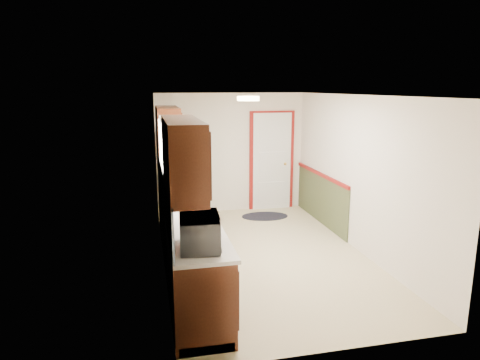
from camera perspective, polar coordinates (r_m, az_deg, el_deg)
name	(u,v)px	position (r m, az deg, el deg)	size (l,w,h in m)	color
room_shell	(265,178)	(6.29, 3.29, 0.24)	(3.20, 5.20, 2.52)	#CBBC8F
kitchen_run	(183,215)	(5.90, -7.64, -4.60)	(0.63, 4.00, 2.20)	#3C1A0D
back_wall_trim	(282,169)	(8.71, 5.60, 1.51)	(1.12, 2.30, 2.08)	maroon
ceiling_fixture	(248,98)	(5.88, 1.11, 10.81)	(0.30, 0.30, 0.06)	#FFD88C
microwave	(200,228)	(4.29, -5.40, -6.43)	(0.59, 0.32, 0.40)	white
refrigerator	(184,177)	(7.95, -7.47, 0.40)	(0.83, 0.79, 1.77)	#B7B7BC
rug	(265,216)	(8.51, 3.32, -4.84)	(0.92, 0.59, 0.01)	black
cooktop	(180,187)	(6.87, -8.06, -0.97)	(0.50, 0.60, 0.02)	black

